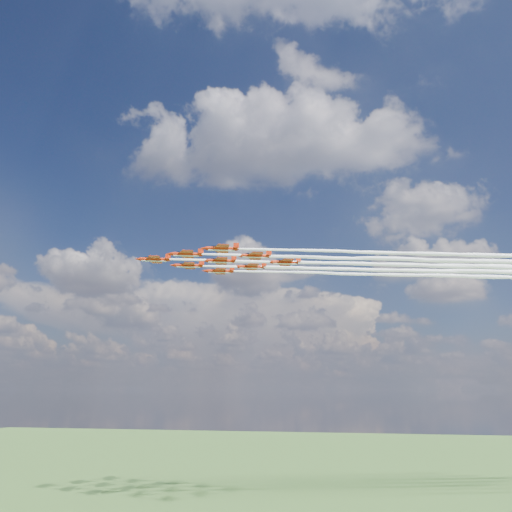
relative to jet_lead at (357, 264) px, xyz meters
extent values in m
cylinder|color=#B4240A|center=(-64.32, -19.36, 0.00)|extent=(8.46, 3.56, 1.17)
cone|color=#B4240A|center=(-69.40, -20.89, 0.00)|extent=(2.37, 1.73, 1.17)
cone|color=#B4240A|center=(-59.54, -17.93, 0.00)|extent=(1.83, 1.47, 1.06)
ellipsoid|color=black|center=(-66.35, -19.98, 0.48)|extent=(2.39, 1.56, 0.76)
cube|color=#B4240A|center=(-63.81, -19.21, -0.05)|extent=(6.06, 10.33, 0.15)
cube|color=#B4240A|center=(-60.25, -18.14, 0.00)|extent=(2.52, 4.09, 0.13)
cube|color=#B4240A|center=(-60.05, -18.08, 0.95)|extent=(1.67, 0.63, 1.91)
cube|color=silver|center=(-64.32, -19.36, -0.53)|extent=(7.89, 3.21, 0.13)
cylinder|color=#B4240A|center=(-51.91, -23.32, 0.00)|extent=(8.46, 3.56, 1.17)
cone|color=#B4240A|center=(-56.99, -24.85, 0.00)|extent=(2.37, 1.73, 1.17)
cone|color=#B4240A|center=(-47.14, -21.88, 0.00)|extent=(1.83, 1.47, 1.06)
ellipsoid|color=black|center=(-53.95, -23.93, 0.48)|extent=(2.39, 1.56, 0.76)
cube|color=#B4240A|center=(-51.41, -23.16, -0.05)|extent=(6.06, 10.33, 0.15)
cube|color=#B4240A|center=(-47.85, -22.09, 0.00)|extent=(2.52, 4.09, 0.13)
cube|color=#B4240A|center=(-47.65, -22.03, 0.95)|extent=(1.67, 0.63, 1.91)
cube|color=silver|center=(-51.91, -23.32, -0.53)|extent=(7.89, 3.21, 0.13)
cylinder|color=#B4240A|center=(-56.16, -9.22, 0.00)|extent=(8.46, 3.56, 1.17)
cone|color=#B4240A|center=(-61.24, -10.75, 0.00)|extent=(2.37, 1.73, 1.17)
cone|color=#B4240A|center=(-51.38, -7.78, 0.00)|extent=(1.83, 1.47, 1.06)
ellipsoid|color=black|center=(-58.19, -9.83, 0.48)|extent=(2.39, 1.56, 0.76)
cube|color=#B4240A|center=(-55.65, -9.07, -0.05)|extent=(6.06, 10.33, 0.15)
cube|color=#B4240A|center=(-52.09, -8.00, 0.00)|extent=(2.52, 4.09, 0.13)
cube|color=#B4240A|center=(-51.89, -7.94, 0.95)|extent=(1.67, 0.63, 1.91)
cube|color=silver|center=(-56.16, -9.22, -0.53)|extent=(7.89, 3.21, 0.13)
cylinder|color=#B4240A|center=(-39.51, -27.27, 0.00)|extent=(8.46, 3.56, 1.17)
cone|color=#B4240A|center=(-44.59, -28.80, 0.00)|extent=(2.37, 1.73, 1.17)
cone|color=#B4240A|center=(-34.73, -25.83, 0.00)|extent=(1.83, 1.47, 1.06)
ellipsoid|color=black|center=(-41.54, -27.88, 0.48)|extent=(2.39, 1.56, 0.76)
cube|color=#B4240A|center=(-39.00, -27.12, -0.05)|extent=(6.06, 10.33, 0.15)
cube|color=#B4240A|center=(-35.45, -26.05, 0.00)|extent=(2.52, 4.09, 0.13)
cube|color=#B4240A|center=(-35.24, -25.99, 0.95)|extent=(1.67, 0.63, 1.91)
cube|color=silver|center=(-39.51, -27.27, -0.53)|extent=(7.89, 3.21, 0.13)
cylinder|color=#B4240A|center=(-43.75, -13.17, 0.00)|extent=(8.46, 3.56, 1.17)
cone|color=#B4240A|center=(-48.83, -14.70, 0.00)|extent=(2.37, 1.73, 1.17)
cone|color=#B4240A|center=(-38.98, -11.74, 0.00)|extent=(1.83, 1.47, 1.06)
ellipsoid|color=black|center=(-45.79, -13.79, 0.48)|extent=(2.39, 1.56, 0.76)
cube|color=#B4240A|center=(-43.25, -13.02, -0.05)|extent=(6.06, 10.33, 0.15)
cube|color=#B4240A|center=(-39.69, -11.95, 0.00)|extent=(2.52, 4.09, 0.13)
cube|color=#B4240A|center=(-39.49, -11.89, 0.95)|extent=(1.67, 0.63, 1.91)
cube|color=silver|center=(-43.75, -13.17, -0.53)|extent=(7.89, 3.21, 0.13)
cylinder|color=#B4240A|center=(-48.00, 0.92, 0.00)|extent=(8.46, 3.56, 1.17)
cone|color=#B4240A|center=(-53.08, -0.61, 0.00)|extent=(2.37, 1.73, 1.17)
cone|color=#B4240A|center=(-43.22, 2.36, 0.00)|extent=(1.83, 1.47, 1.06)
ellipsoid|color=black|center=(-50.03, 0.31, 0.48)|extent=(2.39, 1.56, 0.76)
cube|color=#B4240A|center=(-47.49, 1.08, -0.05)|extent=(6.06, 10.33, 0.15)
cube|color=#B4240A|center=(-43.93, 2.15, 0.00)|extent=(2.52, 4.09, 0.13)
cube|color=#B4240A|center=(-43.73, 2.21, 0.95)|extent=(1.67, 0.63, 1.91)
cube|color=silver|center=(-48.00, 0.92, -0.53)|extent=(7.89, 3.21, 0.13)
cylinder|color=#B4240A|center=(-31.35, -17.13, 0.00)|extent=(8.46, 3.56, 1.17)
cone|color=#B4240A|center=(-36.43, -18.66, 0.00)|extent=(2.37, 1.73, 1.17)
cone|color=#B4240A|center=(-26.57, -15.69, 0.00)|extent=(1.83, 1.47, 1.06)
ellipsoid|color=black|center=(-33.38, -17.74, 0.48)|extent=(2.39, 1.56, 0.76)
cube|color=#B4240A|center=(-30.84, -16.97, -0.05)|extent=(6.06, 10.33, 0.15)
cube|color=#B4240A|center=(-27.29, -15.90, 0.00)|extent=(2.52, 4.09, 0.13)
cube|color=#B4240A|center=(-27.08, -15.84, 0.95)|extent=(1.67, 0.63, 1.91)
cube|color=silver|center=(-31.35, -17.13, -0.53)|extent=(7.89, 3.21, 0.13)
cylinder|color=#B4240A|center=(-35.59, -3.03, 0.00)|extent=(8.46, 3.56, 1.17)
cone|color=#B4240A|center=(-40.67, -4.56, 0.00)|extent=(2.37, 1.73, 1.17)
cone|color=#B4240A|center=(-30.82, -1.59, 0.00)|extent=(1.83, 1.47, 1.06)
ellipsoid|color=black|center=(-37.63, -3.64, 0.48)|extent=(2.39, 1.56, 0.76)
cube|color=#B4240A|center=(-35.09, -2.88, -0.05)|extent=(6.06, 10.33, 0.15)
cube|color=#B4240A|center=(-31.53, -1.81, 0.00)|extent=(2.52, 4.09, 0.13)
cube|color=#B4240A|center=(-31.33, -1.74, 0.95)|extent=(1.67, 0.63, 1.91)
cube|color=silver|center=(-35.59, -3.03, -0.53)|extent=(7.89, 3.21, 0.13)
cylinder|color=#B4240A|center=(-23.19, -6.98, 0.00)|extent=(8.46, 3.56, 1.17)
cone|color=#B4240A|center=(-28.27, -8.51, 0.00)|extent=(2.37, 1.73, 1.17)
cone|color=#B4240A|center=(-18.41, -5.54, 0.00)|extent=(1.83, 1.47, 1.06)
ellipsoid|color=black|center=(-25.22, -7.59, 0.48)|extent=(2.39, 1.56, 0.76)
cube|color=#B4240A|center=(-22.68, -6.83, -0.05)|extent=(6.06, 10.33, 0.15)
cube|color=#B4240A|center=(-19.13, -5.76, 0.00)|extent=(2.52, 4.09, 0.13)
cube|color=#B4240A|center=(-18.92, -5.70, 0.95)|extent=(1.67, 0.63, 1.91)
cube|color=silver|center=(-23.19, -6.98, -0.53)|extent=(7.89, 3.21, 0.13)
camera|label=1|loc=(-0.19, -165.73, -40.91)|focal=35.00mm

